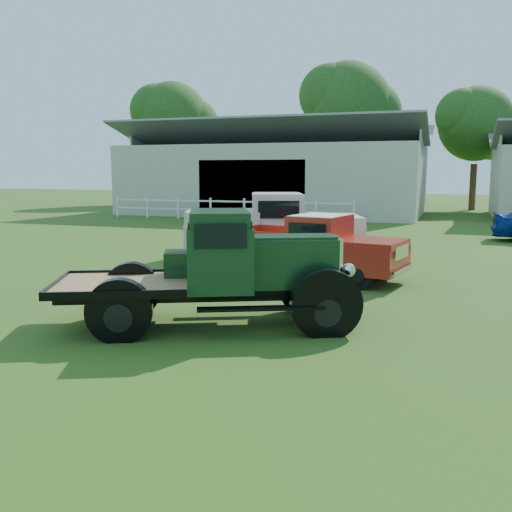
% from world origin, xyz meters
% --- Properties ---
extents(ground, '(120.00, 120.00, 0.00)m').
position_xyz_m(ground, '(0.00, 0.00, 0.00)').
color(ground, '#36501E').
extents(shed_left, '(18.80, 10.20, 5.60)m').
position_xyz_m(shed_left, '(-7.00, 26.00, 2.80)').
color(shed_left, '#A9A693').
rests_on(shed_left, ground).
extents(fence_rail, '(14.20, 0.16, 1.20)m').
position_xyz_m(fence_rail, '(-8.00, 20.00, 0.60)').
color(fence_rail, white).
rests_on(fence_rail, ground).
extents(tree_a, '(6.30, 6.30, 10.50)m').
position_xyz_m(tree_a, '(-18.00, 33.00, 5.25)').
color(tree_a, black).
rests_on(tree_a, ground).
extents(tree_b, '(6.90, 6.90, 11.50)m').
position_xyz_m(tree_b, '(-4.00, 34.00, 5.75)').
color(tree_b, black).
rests_on(tree_b, ground).
extents(tree_c, '(5.40, 5.40, 9.00)m').
position_xyz_m(tree_c, '(5.00, 33.00, 4.50)').
color(tree_c, black).
rests_on(tree_c, ground).
extents(vintage_flatbed, '(5.50, 3.96, 2.03)m').
position_xyz_m(vintage_flatbed, '(-0.08, -0.24, 1.01)').
color(vintage_flatbed, '#17361D').
rests_on(vintage_flatbed, ground).
extents(red_pickup, '(4.75, 2.59, 1.64)m').
position_xyz_m(red_pickup, '(0.61, 4.66, 0.82)').
color(red_pickup, '#B52719').
rests_on(red_pickup, ground).
extents(white_pickup, '(5.83, 3.82, 2.00)m').
position_xyz_m(white_pickup, '(-1.30, 7.13, 1.00)').
color(white_pickup, beige).
rests_on(white_pickup, ground).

